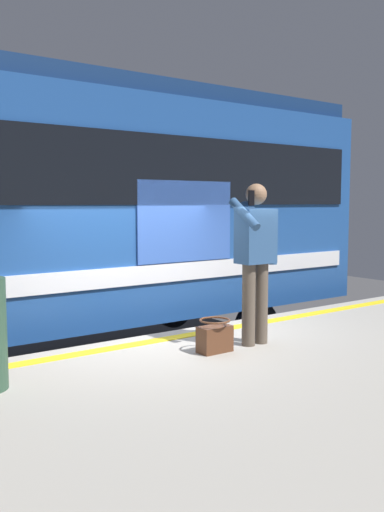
% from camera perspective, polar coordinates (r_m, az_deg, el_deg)
% --- Properties ---
extents(ground_plane, '(24.59, 24.59, 0.00)m').
position_cam_1_polar(ground_plane, '(6.73, -3.69, -16.66)').
color(ground_plane, '#3D3D3F').
extents(platform, '(14.92, 4.44, 1.05)m').
position_cam_1_polar(platform, '(4.94, 10.93, -18.67)').
color(platform, '#9E998E').
rests_on(platform, ground).
extents(safety_line, '(14.62, 0.16, 0.01)m').
position_cam_1_polar(safety_line, '(6.16, -2.24, -8.48)').
color(safety_line, yellow).
rests_on(safety_line, platform).
extents(track_rail_near, '(19.39, 0.08, 0.16)m').
position_cam_1_polar(track_rail_near, '(7.92, -9.56, -12.66)').
color(track_rail_near, slate).
rests_on(track_rail_near, ground).
extents(track_rail_far, '(19.39, 0.08, 0.16)m').
position_cam_1_polar(track_rail_far, '(9.17, -13.62, -10.20)').
color(track_rail_far, slate).
rests_on(track_rail_far, ground).
extents(train_carriage, '(10.48, 2.93, 4.01)m').
position_cam_1_polar(train_carriage, '(7.85, -18.05, 5.29)').
color(train_carriage, '#1E478C').
rests_on(train_carriage, ground).
extents(passenger, '(0.57, 0.55, 1.69)m').
position_cam_1_polar(passenger, '(5.80, 6.55, 0.61)').
color(passenger, brown).
rests_on(passenger, platform).
extents(handbag, '(0.34, 0.31, 0.33)m').
position_cam_1_polar(handbag, '(5.59, 2.36, -8.38)').
color(handbag, '#59331E').
rests_on(handbag, platform).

